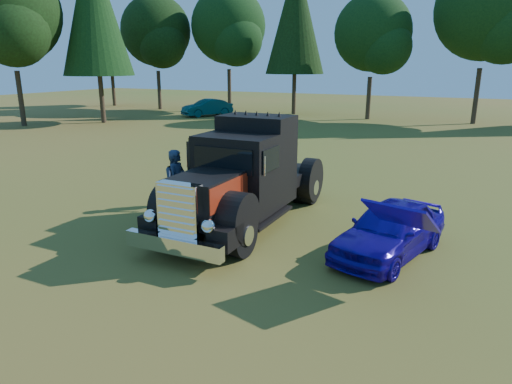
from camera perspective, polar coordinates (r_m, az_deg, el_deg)
The scene contains 7 objects.
ground at distance 10.95m, azimuth -0.57°, elevation -8.09°, with size 120.00×120.00×0.00m, color #3D5C1B.
treeline at distance 37.42m, azimuth 12.74°, elevation 20.47°, with size 72.10×24.04×13.84m.
diamond_t_truck at distance 12.78m, azimuth -1.66°, elevation 1.48°, with size 3.25×7.16×3.00m.
hotrod_coupe at distance 11.25m, azimuth 16.41°, elevation -4.49°, with size 2.46×4.29×1.89m.
spectator_near at distance 13.74m, azimuth -9.75°, elevation 1.09°, with size 0.73×0.48×2.01m, color #1F2B48.
spectator_far at distance 14.73m, azimuth -9.94°, elevation 1.52°, with size 0.84×0.66×1.74m, color navy.
distant_teal_car at distance 40.95m, azimuth -6.11°, elevation 10.44°, with size 1.55×4.44×1.46m, color #093138.
Camera 1 is at (4.51, -8.94, 4.41)m, focal length 32.00 mm.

